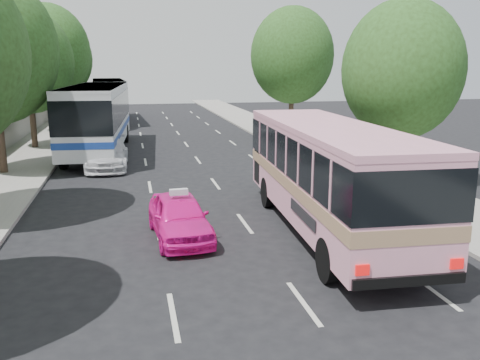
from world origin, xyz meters
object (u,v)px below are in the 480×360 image
object	(u,v)px
pink_taxi	(179,217)
white_pickup	(107,154)
tour_coach_rear	(109,96)
pink_bus	(328,166)
tour_coach_front	(98,113)

from	to	relation	value
pink_taxi	white_pickup	world-z (taller)	white_pickup
tour_coach_rear	pink_bus	bearing A→B (deg)	-81.05
white_pickup	tour_coach_front	bearing A→B (deg)	98.39
tour_coach_front	tour_coach_rear	distance (m)	18.60
pink_taxi	tour_coach_front	distance (m)	16.97
pink_bus	tour_coach_rear	xyz separation A→B (m)	(-7.83, 35.60, 0.20)
white_pickup	tour_coach_front	size ratio (longest dim) A/B	0.37
tour_coach_rear	white_pickup	bearing A→B (deg)	-91.89
pink_bus	tour_coach_rear	distance (m)	36.45
pink_taxi	tour_coach_rear	distance (m)	35.35
tour_coach_rear	tour_coach_front	bearing A→B (deg)	-93.46
white_pickup	tour_coach_rear	distance (m)	23.50
pink_bus	pink_taxi	distance (m)	4.85
pink_taxi	tour_coach_rear	world-z (taller)	tour_coach_rear
pink_bus	tour_coach_rear	bearing A→B (deg)	105.23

